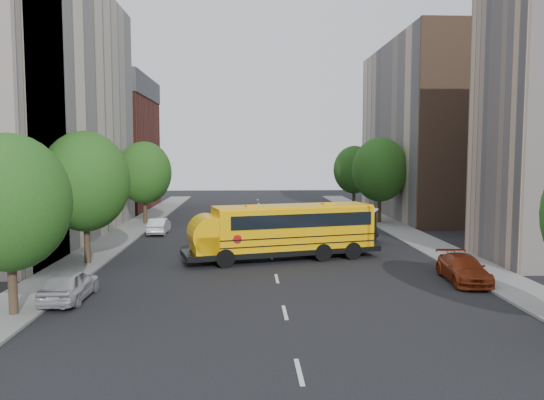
{
  "coord_description": "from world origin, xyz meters",
  "views": [
    {
      "loc": [
        -1.56,
        -35.41,
        6.57
      ],
      "look_at": [
        0.23,
        2.0,
        3.3
      ],
      "focal_mm": 35.0,
      "sensor_mm": 36.0,
      "label": 1
    }
  ],
  "objects": [
    {
      "name": "safari_truck",
      "position": [
        5.49,
        4.12,
        1.3
      ],
      "size": [
        6.04,
        3.93,
        2.45
      ],
      "rotation": [
        0.0,
        0.0,
        -0.37
      ],
      "color": "black",
      "rests_on": "ground"
    },
    {
      "name": "building_left_cream",
      "position": [
        -18.0,
        6.0,
        10.0
      ],
      "size": [
        10.0,
        26.0,
        20.0
      ],
      "primitive_type": "cube",
      "color": "beige",
      "rests_on": "ground"
    },
    {
      "name": "parked_car_0",
      "position": [
        -9.52,
        -11.71,
        0.72
      ],
      "size": [
        1.76,
        4.24,
        1.44
      ],
      "primitive_type": "imported",
      "rotation": [
        0.0,
        0.0,
        3.13
      ],
      "color": "#B7B5BD",
      "rests_on": "ground"
    },
    {
      "name": "parked_car_3",
      "position": [
        9.56,
        -9.09,
        0.67
      ],
      "size": [
        2.23,
        4.77,
        1.35
      ],
      "primitive_type": "imported",
      "rotation": [
        0.0,
        0.0,
        -0.08
      ],
      "color": "maroon",
      "rests_on": "ground"
    },
    {
      "name": "sidewalk_left",
      "position": [
        -11.5,
        5.0,
        0.06
      ],
      "size": [
        3.0,
        80.0,
        0.12
      ],
      "primitive_type": "cube",
      "color": "slate",
      "rests_on": "ground"
    },
    {
      "name": "building_left_redbrick",
      "position": [
        -18.0,
        28.0,
        6.5
      ],
      "size": [
        10.0,
        15.0,
        13.0
      ],
      "primitive_type": "cube",
      "color": "maroon",
      "rests_on": "ground"
    },
    {
      "name": "street_tree_2",
      "position": [
        -11.0,
        14.0,
        4.83
      ],
      "size": [
        4.99,
        4.99,
        7.71
      ],
      "color": "#38281C",
      "rests_on": "ground"
    },
    {
      "name": "lane_markings",
      "position": [
        0.0,
        10.0,
        0.01
      ],
      "size": [
        0.15,
        64.0,
        0.01
      ],
      "primitive_type": "cube",
      "color": "silver",
      "rests_on": "ground"
    },
    {
      "name": "parked_car_4",
      "position": [
        8.8,
        13.26,
        0.66
      ],
      "size": [
        1.78,
        3.94,
        1.31
      ],
      "primitive_type": "imported",
      "rotation": [
        0.0,
        0.0,
        0.06
      ],
      "color": "#2E2D4F",
      "rests_on": "ground"
    },
    {
      "name": "street_tree_0",
      "position": [
        -11.0,
        -14.0,
        4.64
      ],
      "size": [
        4.8,
        4.8,
        7.41
      ],
      "color": "#38281C",
      "rests_on": "ground"
    },
    {
      "name": "tower_crane",
      "position": [
        30.25,
        28.0,
        24.48
      ],
      "size": [
        28.5,
        1.2,
        35.75
      ],
      "color": "gold",
      "rests_on": "ground"
    },
    {
      "name": "school_bus",
      "position": [
        0.52,
        -2.99,
        1.94
      ],
      "size": [
        12.58,
        5.84,
        3.47
      ],
      "rotation": [
        0.0,
        0.0,
        0.26
      ],
      "color": "black",
      "rests_on": "ground"
    },
    {
      "name": "sidewalk_right",
      "position": [
        11.5,
        5.0,
        0.06
      ],
      "size": [
        3.0,
        80.0,
        0.12
      ],
      "primitive_type": "cube",
      "color": "slate",
      "rests_on": "ground"
    },
    {
      "name": "building_right_sidewall",
      "position": [
        18.0,
        9.0,
        9.0
      ],
      "size": [
        10.1,
        0.3,
        18.0
      ],
      "primitive_type": "cube",
      "color": "brown",
      "rests_on": "ground"
    },
    {
      "name": "street_tree_1",
      "position": [
        -11.0,
        -4.0,
        4.95
      ],
      "size": [
        5.12,
        5.12,
        7.9
      ],
      "color": "#38281C",
      "rests_on": "ground"
    },
    {
      "name": "street_tree_5",
      "position": [
        11.0,
        26.0,
        4.7
      ],
      "size": [
        4.86,
        4.86,
        7.51
      ],
      "color": "#38281C",
      "rests_on": "ground"
    },
    {
      "name": "street_tree_4",
      "position": [
        11.0,
        14.0,
        5.08
      ],
      "size": [
        5.25,
        5.25,
        8.1
      ],
      "color": "#38281C",
      "rests_on": "ground"
    },
    {
      "name": "ground",
      "position": [
        0.0,
        0.0,
        0.0
      ],
      "size": [
        120.0,
        120.0,
        0.0
      ],
      "primitive_type": "plane",
      "color": "black",
      "rests_on": "ground"
    },
    {
      "name": "building_right_far",
      "position": [
        18.0,
        20.0,
        9.0
      ],
      "size": [
        10.0,
        22.0,
        18.0
      ],
      "primitive_type": "cube",
      "color": "#C5AE99",
      "rests_on": "ground"
    },
    {
      "name": "parked_car_1",
      "position": [
        -8.8,
        8.2,
        0.66
      ],
      "size": [
        1.41,
        3.99,
        1.31
      ],
      "primitive_type": "imported",
      "rotation": [
        0.0,
        0.0,
        3.15
      ],
      "color": "silver",
      "rests_on": "ground"
    }
  ]
}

